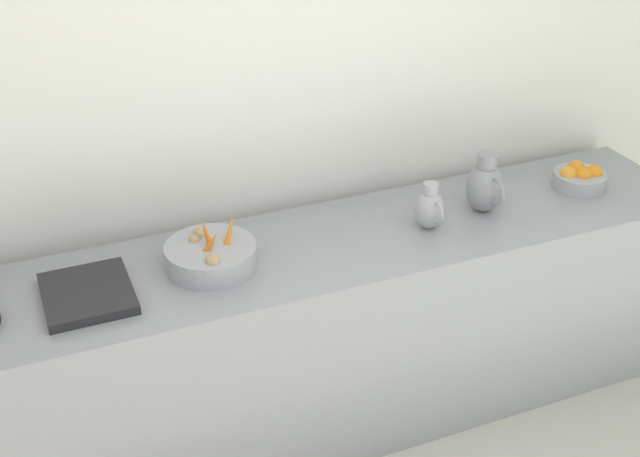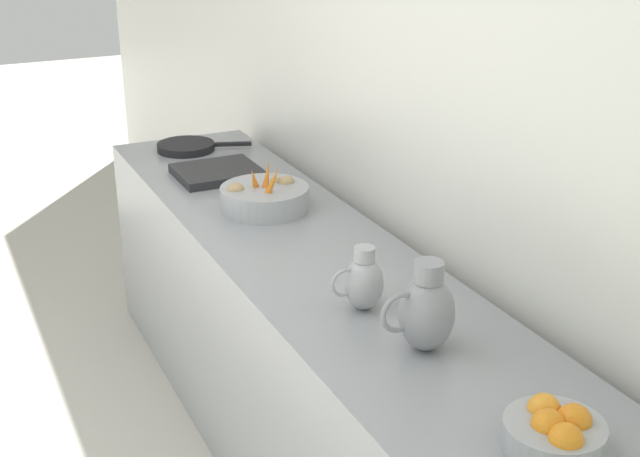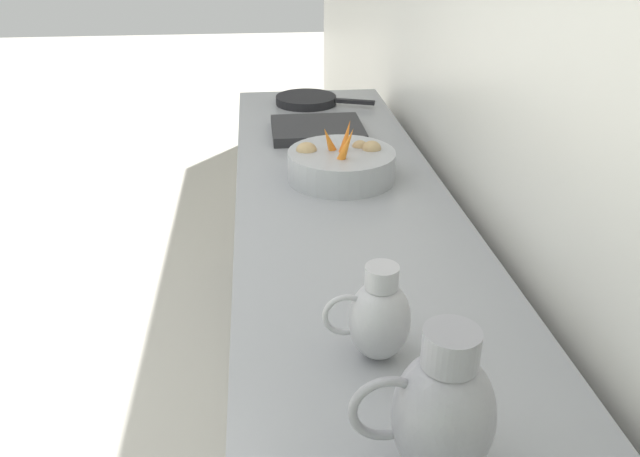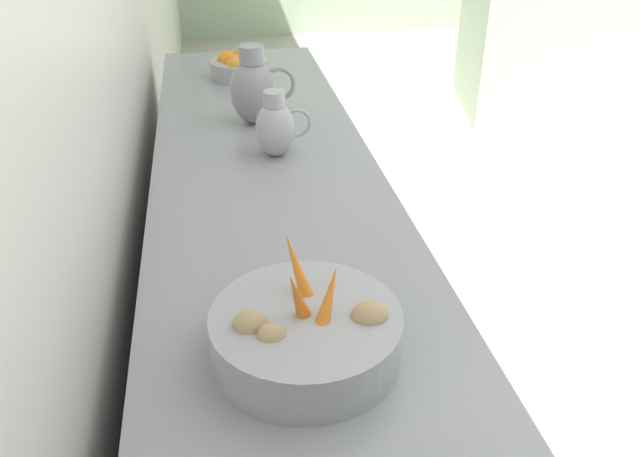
# 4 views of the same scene
# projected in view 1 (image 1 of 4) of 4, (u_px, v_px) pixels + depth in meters

# --- Properties ---
(tile_wall_left) EXTENTS (0.10, 9.70, 3.00)m
(tile_wall_left) POSITION_uv_depth(u_px,v_px,m) (404.00, 38.00, 3.41)
(tile_wall_left) COLOR white
(tile_wall_left) RESTS_ON ground_plane
(prep_counter) EXTENTS (0.64, 3.15, 0.87)m
(prep_counter) POSITION_uv_depth(u_px,v_px,m) (332.00, 333.00, 3.42)
(prep_counter) COLOR gray
(prep_counter) RESTS_ON ground_plane
(vegetable_colander) EXTENTS (0.34, 0.34, 0.20)m
(vegetable_colander) POSITION_uv_depth(u_px,v_px,m) (211.00, 256.00, 3.03)
(vegetable_colander) COLOR #9EA0A5
(vegetable_colander) RESTS_ON prep_counter
(orange_bowl) EXTENTS (0.22, 0.22, 0.11)m
(orange_bowl) POSITION_uv_depth(u_px,v_px,m) (580.00, 178.00, 3.59)
(orange_bowl) COLOR #9EA0A5
(orange_bowl) RESTS_ON prep_counter
(metal_pitcher_tall) EXTENTS (0.21, 0.15, 0.25)m
(metal_pitcher_tall) POSITION_uv_depth(u_px,v_px,m) (485.00, 186.00, 3.37)
(metal_pitcher_tall) COLOR gray
(metal_pitcher_tall) RESTS_ON prep_counter
(metal_pitcher_short) EXTENTS (0.16, 0.12, 0.19)m
(metal_pitcher_short) POSITION_uv_depth(u_px,v_px,m) (430.00, 208.00, 3.26)
(metal_pitcher_short) COLOR #A3A3A8
(metal_pitcher_short) RESTS_ON prep_counter
(counter_sink_basin) EXTENTS (0.34, 0.30, 0.04)m
(counter_sink_basin) POSITION_uv_depth(u_px,v_px,m) (88.00, 294.00, 2.87)
(counter_sink_basin) COLOR #232326
(counter_sink_basin) RESTS_ON prep_counter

